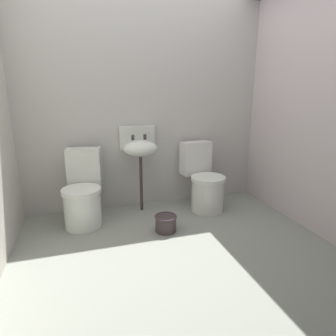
# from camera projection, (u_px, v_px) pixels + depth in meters

# --- Properties ---
(ground_plane) EXTENTS (3.26, 2.82, 0.08)m
(ground_plane) POSITION_uv_depth(u_px,v_px,m) (178.00, 256.00, 2.64)
(ground_plane) COLOR gray
(wall_back) EXTENTS (3.26, 0.10, 2.42)m
(wall_back) POSITION_uv_depth(u_px,v_px,m) (144.00, 106.00, 3.46)
(wall_back) COLOR beige
(wall_back) RESTS_ON ground
(wall_right) EXTENTS (0.10, 2.62, 2.42)m
(wall_right) POSITION_uv_depth(u_px,v_px,m) (321.00, 110.00, 2.81)
(wall_right) COLOR beige
(wall_right) RESTS_ON ground
(toilet_left) EXTENTS (0.47, 0.65, 0.78)m
(toilet_left) POSITION_uv_depth(u_px,v_px,m) (83.00, 195.00, 3.11)
(toilet_left) COLOR white
(toilet_left) RESTS_ON ground
(toilet_right) EXTENTS (0.46, 0.64, 0.78)m
(toilet_right) POSITION_uv_depth(u_px,v_px,m) (204.00, 183.00, 3.51)
(toilet_right) COLOR white
(toilet_right) RESTS_ON ground
(sink) EXTENTS (0.42, 0.35, 0.99)m
(sink) POSITION_uv_depth(u_px,v_px,m) (140.00, 148.00, 3.36)
(sink) COLOR #3C3233
(sink) RESTS_ON ground
(bucket) EXTENTS (0.23, 0.23, 0.17)m
(bucket) POSITION_uv_depth(u_px,v_px,m) (166.00, 223.00, 2.98)
(bucket) COLOR #3C3233
(bucket) RESTS_ON ground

